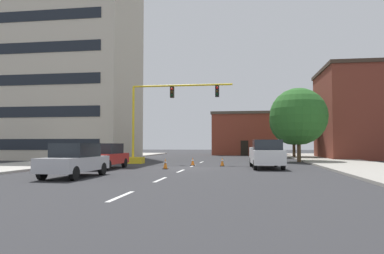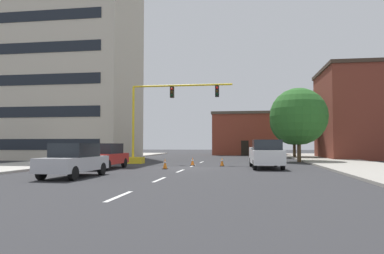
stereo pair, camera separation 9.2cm
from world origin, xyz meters
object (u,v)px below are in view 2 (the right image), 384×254
object	(u,v)px
traffic_cone_roadside_b	(165,164)
traffic_cone_roadside_c	(193,162)
sedan_red_mid_left	(105,156)
sedan_silver_near_left	(74,160)
traffic_cone_roadside_a	(222,162)
tree_right_mid	(299,116)
tree_right_far	(294,121)
pickup_truck_white	(266,154)
traffic_signal_gantry	(147,137)

from	to	relation	value
traffic_cone_roadside_b	traffic_cone_roadside_c	xyz separation A→B (m)	(1.27, 4.16, -0.04)
sedan_red_mid_left	traffic_cone_roadside_b	bearing A→B (deg)	4.76
sedan_silver_near_left	traffic_cone_roadside_a	distance (m)	12.31
tree_right_mid	traffic_cone_roadside_a	xyz separation A→B (m)	(-6.77, -7.46, -3.97)
tree_right_far	traffic_cone_roadside_a	distance (m)	20.30
traffic_cone_roadside_c	tree_right_mid	bearing A→B (deg)	37.33
sedan_silver_near_left	pickup_truck_white	bearing A→B (deg)	39.55
sedan_red_mid_left	traffic_signal_gantry	bearing A→B (deg)	81.23
traffic_cone_roadside_c	tree_right_far	bearing A→B (deg)	60.39
traffic_signal_gantry	tree_right_mid	bearing A→B (deg)	19.17
traffic_cone_roadside_a	traffic_cone_roadside_b	world-z (taller)	traffic_cone_roadside_b
sedan_red_mid_left	traffic_cone_roadside_c	world-z (taller)	sedan_red_mid_left
traffic_signal_gantry	pickup_truck_white	distance (m)	10.99
traffic_cone_roadside_a	traffic_cone_roadside_b	bearing A→B (deg)	-134.75
traffic_cone_roadside_c	traffic_cone_roadside_a	bearing A→B (deg)	-12.05
tree_right_mid	pickup_truck_white	size ratio (longest dim) A/B	1.28
tree_right_far	pickup_truck_white	xyz separation A→B (m)	(-4.57, -20.13, -3.57)
tree_right_far	traffic_cone_roadside_a	size ratio (longest dim) A/B	11.00
traffic_cone_roadside_b	sedan_silver_near_left	bearing A→B (deg)	-116.67
tree_right_far	pickup_truck_white	bearing A→B (deg)	-102.79
sedan_silver_near_left	traffic_cone_roadside_b	world-z (taller)	sedan_silver_near_left
pickup_truck_white	traffic_cone_roadside_c	distance (m)	6.05
tree_right_far	sedan_red_mid_left	xyz separation A→B (m)	(-15.49, -22.28, -3.66)
pickup_truck_white	traffic_cone_roadside_b	size ratio (longest dim) A/B	7.63
pickup_truck_white	tree_right_mid	bearing A→B (deg)	68.93
tree_right_mid	sedan_silver_near_left	xyz separation A→B (m)	(-13.67, -17.63, -3.42)
pickup_truck_white	sedan_red_mid_left	distance (m)	11.13
tree_right_far	traffic_cone_roadside_c	world-z (taller)	tree_right_far
sedan_silver_near_left	traffic_cone_roadside_c	xyz separation A→B (m)	(4.54, 10.68, -0.57)
sedan_silver_near_left	traffic_cone_roadside_b	size ratio (longest dim) A/B	6.34
tree_right_far	pickup_truck_white	world-z (taller)	tree_right_far
tree_right_far	traffic_cone_roadside_a	world-z (taller)	tree_right_far
tree_right_far	tree_right_mid	distance (m)	10.87
tree_right_mid	traffic_cone_roadside_a	world-z (taller)	tree_right_mid
tree_right_far	tree_right_mid	size ratio (longest dim) A/B	1.07
pickup_truck_white	traffic_cone_roadside_c	xyz separation A→B (m)	(-5.53, 2.36, -0.66)
traffic_signal_gantry	sedan_silver_near_left	size ratio (longest dim) A/B	2.10
sedan_silver_near_left	traffic_cone_roadside_a	xyz separation A→B (m)	(6.90, 10.18, -0.55)
sedan_silver_near_left	traffic_cone_roadside_a	bearing A→B (deg)	55.87
tree_right_far	traffic_cone_roadside_b	xyz separation A→B (m)	(-11.37, -21.93, -4.20)
sedan_red_mid_left	traffic_cone_roadside_c	distance (m)	7.05
sedan_silver_near_left	traffic_signal_gantry	bearing A→B (deg)	89.13
traffic_cone_roadside_b	traffic_cone_roadside_c	distance (m)	4.35
traffic_cone_roadside_a	traffic_cone_roadside_b	xyz separation A→B (m)	(-3.62, -3.65, 0.02)
traffic_cone_roadside_b	traffic_cone_roadside_c	world-z (taller)	traffic_cone_roadside_b
tree_right_mid	sedan_red_mid_left	world-z (taller)	tree_right_mid
traffic_signal_gantry	traffic_cone_roadside_c	xyz separation A→B (m)	(4.35, -2.27, -1.96)
pickup_truck_white	sedan_silver_near_left	world-z (taller)	pickup_truck_white
traffic_signal_gantry	sedan_red_mid_left	size ratio (longest dim) A/B	2.12
sedan_silver_near_left	traffic_cone_roadside_c	world-z (taller)	sedan_silver_near_left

